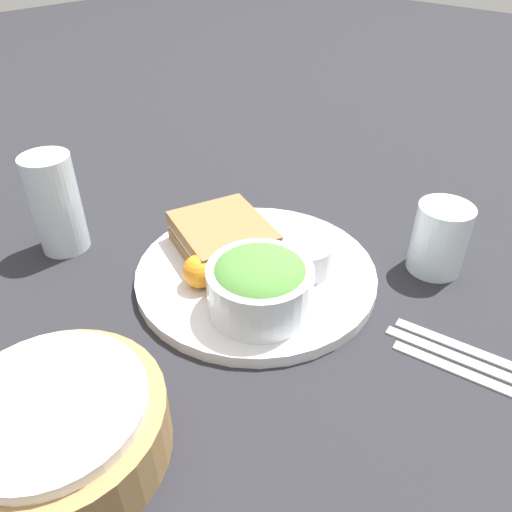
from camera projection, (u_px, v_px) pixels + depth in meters
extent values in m
plane|color=#232328|center=(256.00, 278.00, 0.64)|extent=(4.00, 4.00, 0.00)
cylinder|color=silver|center=(256.00, 273.00, 0.64)|extent=(0.30, 0.30, 0.02)
cube|color=olive|center=(222.00, 246.00, 0.66)|extent=(0.15, 0.14, 0.02)
cube|color=silver|center=(222.00, 238.00, 0.65)|extent=(0.15, 0.14, 0.01)
cube|color=olive|center=(221.00, 230.00, 0.64)|extent=(0.15, 0.14, 0.02)
cylinder|color=white|center=(260.00, 289.00, 0.56)|extent=(0.12, 0.12, 0.06)
ellipsoid|color=#4C8438|center=(260.00, 276.00, 0.55)|extent=(0.11, 0.11, 0.05)
cylinder|color=#B7B7BC|center=(306.00, 258.00, 0.62)|extent=(0.06, 0.06, 0.04)
sphere|color=orange|center=(200.00, 271.00, 0.60)|extent=(0.04, 0.04, 0.04)
cylinder|color=silver|center=(56.00, 204.00, 0.66)|extent=(0.06, 0.06, 0.14)
cylinder|color=#997547|center=(59.00, 431.00, 0.43)|extent=(0.19, 0.19, 0.06)
cylinder|color=white|center=(49.00, 405.00, 0.41)|extent=(0.16, 0.16, 0.01)
cube|color=silver|center=(487.00, 356.00, 0.53)|extent=(0.20, 0.05, 0.01)
cube|color=silver|center=(483.00, 367.00, 0.52)|extent=(0.21, 0.05, 0.01)
cube|color=silver|center=(479.00, 378.00, 0.51)|extent=(0.18, 0.04, 0.01)
cylinder|color=silver|center=(440.00, 238.00, 0.63)|extent=(0.07, 0.07, 0.09)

